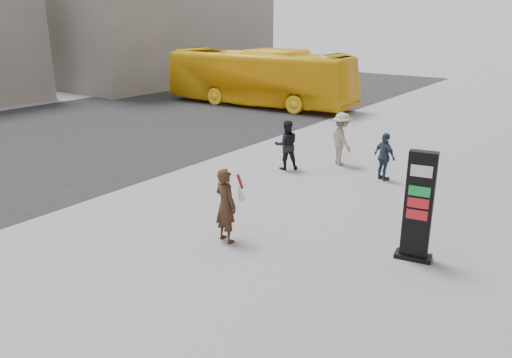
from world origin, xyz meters
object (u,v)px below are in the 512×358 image
Objects in this scene: pedestrian_b at (341,139)px; pedestrian_c at (385,157)px; pedestrian_a at (286,145)px; bus at (258,78)px; info_pylon at (418,207)px; woman at (226,204)px.

pedestrian_c is at bearing -162.46° from pedestrian_b.
bus is at bearing -93.12° from pedestrian_a.
pedestrian_b is 1.20× the size of pedestrian_c.
info_pylon is 7.20m from pedestrian_a.
woman is 0.96× the size of pedestrian_b.
woman is (-3.93, -1.73, -0.30)m from info_pylon.
woman is 1.15× the size of pedestrian_c.
info_pylon reaches higher than pedestrian_c.
pedestrian_b is at bearing -70.93° from woman.
pedestrian_b is at bearing 118.94° from info_pylon.
pedestrian_a is at bearing 135.29° from info_pylon.
bus reaches higher than pedestrian_a.
pedestrian_b is (9.63, -8.25, -0.70)m from bus.
woman is at bearing 106.11° from pedestrian_c.
bus is 14.70m from pedestrian_c.
info_pylon is 19.95m from bus.
info_pylon is at bearing -142.99° from woman.
pedestrian_a is at bearing -143.34° from bus.
pedestrian_b is at bearing -134.14° from bus.
bus is 12.70m from pedestrian_b.
info_pylon is 1.57× the size of pedestrian_c.
pedestrian_c is at bearing -131.49° from bus.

